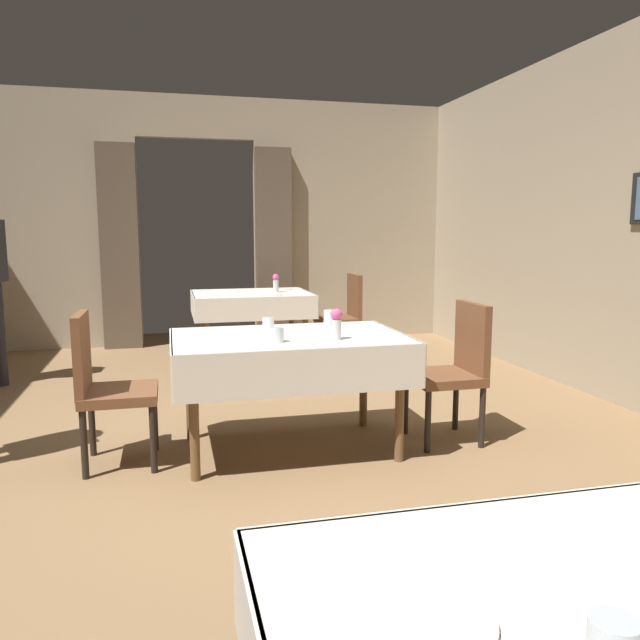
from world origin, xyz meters
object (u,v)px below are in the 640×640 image
(glass_mid_b, at_px, (268,324))
(glass_mid_c, at_px, (278,335))
(dining_table_mid, at_px, (289,350))
(flower_vase_far, at_px, (276,282))
(plate_near_b, at_px, (427,621))
(flower_vase_mid, at_px, (337,323))
(chair_mid_right, at_px, (455,365))
(chair_far_right, at_px, (344,312))
(plate_far_c, at_px, (284,289))
(dining_table_far, at_px, (252,301))
(glass_mid_d, at_px, (329,318))
(chair_mid_left, at_px, (105,382))
(plate_far_b, at_px, (273,295))

(glass_mid_b, distance_m, glass_mid_c, 0.47)
(dining_table_mid, bearing_deg, flower_vase_far, 82.00)
(glass_mid_c, bearing_deg, glass_mid_b, 87.73)
(plate_near_b, height_order, flower_vase_mid, flower_vase_mid)
(chair_mid_right, distance_m, flower_vase_mid, 0.94)
(glass_mid_b, bearing_deg, chair_far_right, 63.11)
(chair_far_right, height_order, plate_far_c, chair_far_right)
(dining_table_far, height_order, glass_mid_c, glass_mid_c)
(chair_far_right, distance_m, glass_mid_d, 2.49)
(chair_far_right, distance_m, flower_vase_far, 0.82)
(chair_mid_left, bearing_deg, plate_far_b, 59.44)
(plate_near_b, xyz_separation_m, flower_vase_mid, (0.57, 2.66, 0.10))
(glass_mid_d, bearing_deg, plate_near_b, -101.70)
(flower_vase_mid, distance_m, flower_vase_far, 2.90)
(chair_far_right, xyz_separation_m, flower_vase_far, (-0.75, 0.03, 0.34))
(flower_vase_far, bearing_deg, dining_table_far, 171.36)
(plate_near_b, height_order, glass_mid_b, glass_mid_b)
(dining_table_mid, relative_size, glass_mid_b, 17.50)
(chair_mid_right, bearing_deg, glass_mid_c, -173.18)
(dining_table_far, relative_size, chair_far_right, 1.34)
(chair_mid_left, bearing_deg, chair_mid_right, -1.92)
(dining_table_mid, relative_size, chair_mid_left, 1.57)
(chair_mid_right, bearing_deg, plate_far_c, 101.42)
(plate_far_c, bearing_deg, plate_near_b, -98.09)
(chair_mid_right, height_order, glass_mid_b, chair_mid_right)
(glass_mid_d, bearing_deg, chair_far_right, 71.46)
(chair_mid_left, bearing_deg, glass_mid_b, 13.57)
(glass_mid_c, relative_size, plate_far_c, 0.44)
(dining_table_mid, height_order, dining_table_far, same)
(flower_vase_mid, xyz_separation_m, plate_far_c, (0.26, 3.16, -0.10))
(flower_vase_mid, bearing_deg, chair_mid_right, 9.53)
(chair_mid_left, xyz_separation_m, chair_far_right, (2.24, 2.65, 0.00))
(plate_near_b, distance_m, flower_vase_far, 5.60)
(glass_mid_b, height_order, flower_vase_far, flower_vase_far)
(flower_vase_mid, bearing_deg, plate_far_b, 88.99)
(chair_mid_left, bearing_deg, chair_far_right, 49.74)
(flower_vase_mid, bearing_deg, glass_mid_b, 126.28)
(chair_mid_left, distance_m, glass_mid_d, 1.52)
(glass_mid_b, bearing_deg, flower_vase_mid, -53.72)
(chair_mid_left, bearing_deg, glass_mid_c, -12.42)
(glass_mid_b, bearing_deg, glass_mid_c, -92.27)
(glass_mid_c, relative_size, glass_mid_d, 0.79)
(dining_table_mid, xyz_separation_m, glass_mid_b, (-0.09, 0.25, 0.13))
(chair_far_right, relative_size, glass_mid_d, 8.29)
(flower_vase_mid, bearing_deg, plate_near_b, -102.10)
(flower_vase_mid, height_order, glass_mid_c, flower_vase_mid)
(flower_vase_far, distance_m, plate_far_c, 0.30)
(chair_mid_left, xyz_separation_m, glass_mid_b, (1.03, 0.25, 0.28))
(dining_table_mid, distance_m, chair_mid_right, 1.13)
(chair_mid_right, height_order, glass_mid_d, chair_mid_right)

